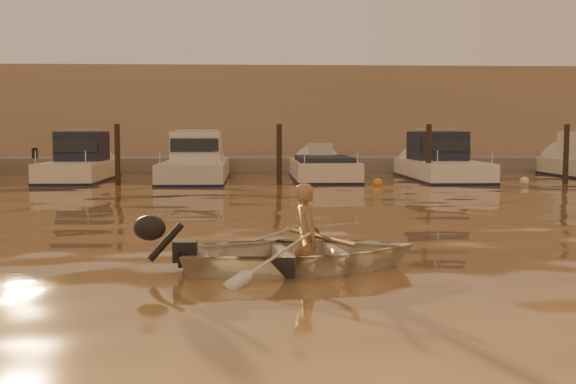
{
  "coord_description": "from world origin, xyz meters",
  "views": [
    {
      "loc": [
        -1.11,
        -10.05,
        1.81
      ],
      "look_at": [
        -0.49,
        2.24,
        0.75
      ],
      "focal_mm": 45.0,
      "sensor_mm": 36.0,
      "label": 1
    }
  ],
  "objects": [
    {
      "name": "oar_port",
      "position": [
        -0.24,
        -0.73,
        0.42
      ],
      "size": [
        0.77,
        2.0,
        0.13
      ],
      "primitive_type": "cylinder",
      "rotation": [
        1.54,
        0.0,
        0.34
      ],
      "color": "brown",
      "rests_on": "dinghy"
    },
    {
      "name": "piling_2",
      "position": [
        -0.2,
        13.8,
        0.9
      ],
      "size": [
        0.18,
        0.18,
        2.2
      ],
      "primitive_type": "cylinder",
      "color": "#2D2319",
      "rests_on": "ground_plane"
    },
    {
      "name": "moored_boat_1",
      "position": [
        -7.26,
        16.0,
        0.62
      ],
      "size": [
        1.99,
        6.01,
        1.75
      ],
      "primitive_type": null,
      "color": "#EDE4C6",
      "rests_on": "ground_plane"
    },
    {
      "name": "oar_starboard",
      "position": [
        -0.44,
        -0.76,
        0.42
      ],
      "size": [
        0.14,
        2.1,
        0.13
      ],
      "primitive_type": "cylinder",
      "rotation": [
        1.54,
        0.0,
        -0.04
      ],
      "color": "brown",
      "rests_on": "dinghy"
    },
    {
      "name": "waterfront_building",
      "position": [
        0.0,
        27.0,
        2.4
      ],
      "size": [
        46.0,
        7.0,
        4.8
      ],
      "primitive_type": "cube",
      "color": "#9E8466",
      "rests_on": "quay"
    },
    {
      "name": "moored_boat_4",
      "position": [
        5.81,
        16.0,
        0.62
      ],
      "size": [
        2.26,
        6.95,
        1.75
      ],
      "primitive_type": null,
      "color": "white",
      "rests_on": "ground_plane"
    },
    {
      "name": "quay",
      "position": [
        0.0,
        21.5,
        0.15
      ],
      "size": [
        52.0,
        4.0,
        1.0
      ],
      "primitive_type": "cube",
      "color": "gray",
      "rests_on": "ground_plane"
    },
    {
      "name": "person",
      "position": [
        -0.39,
        -0.75,
        0.41
      ],
      "size": [
        0.41,
        0.56,
        1.42
      ],
      "primitive_type": "imported",
      "rotation": [
        0.0,
        0.0,
        1.71
      ],
      "color": "#9D744E",
      "rests_on": "dinghy"
    },
    {
      "name": "piling_4",
      "position": [
        9.5,
        13.8,
        0.9
      ],
      "size": [
        0.18,
        0.18,
        2.2
      ],
      "primitive_type": "cylinder",
      "color": "#2D2319",
      "rests_on": "ground_plane"
    },
    {
      "name": "fender_d",
      "position": [
        2.98,
        13.1,
        0.1
      ],
      "size": [
        0.3,
        0.3,
        0.3
      ],
      "primitive_type": "sphere",
      "color": "orange",
      "rests_on": "ground_plane"
    },
    {
      "name": "moored_boat_2",
      "position": [
        -3.12,
        16.0,
        0.62
      ],
      "size": [
        2.21,
        7.42,
        1.75
      ],
      "primitive_type": null,
      "color": "beige",
      "rests_on": "ground_plane"
    },
    {
      "name": "dinghy",
      "position": [
        -0.49,
        -0.76,
        0.21
      ],
      "size": [
        3.43,
        2.65,
        0.65
      ],
      "primitive_type": "imported",
      "rotation": [
        0.0,
        0.0,
        1.71
      ],
      "color": "silver",
      "rests_on": "ground_plane"
    },
    {
      "name": "outboard_motor",
      "position": [
        -1.97,
        -0.96,
        0.28
      ],
      "size": [
        0.95,
        0.52,
        0.7
      ],
      "primitive_type": null,
      "rotation": [
        0.0,
        0.0,
        0.13
      ],
      "color": "black",
      "rests_on": "dinghy"
    },
    {
      "name": "piling_3",
      "position": [
        4.8,
        13.8,
        0.9
      ],
      "size": [
        0.18,
        0.18,
        2.2
      ],
      "primitive_type": "cylinder",
      "color": "#2D2319",
      "rests_on": "ground_plane"
    },
    {
      "name": "fender_e",
      "position": [
        7.99,
        13.54,
        0.1
      ],
      "size": [
        0.3,
        0.3,
        0.3
      ],
      "primitive_type": "sphere",
      "color": "silver",
      "rests_on": "ground_plane"
    },
    {
      "name": "fender_b",
      "position": [
        -8.14,
        13.89,
        0.1
      ],
      "size": [
        0.3,
        0.3,
        0.3
      ],
      "primitive_type": "sphere",
      "color": "orange",
      "rests_on": "ground_plane"
    },
    {
      "name": "ground_plane",
      "position": [
        0.0,
        0.0,
        0.0
      ],
      "size": [
        160.0,
        160.0,
        0.0
      ],
      "primitive_type": "plane",
      "color": "brown",
      "rests_on": "ground"
    },
    {
      "name": "piling_1",
      "position": [
        -5.5,
        13.8,
        0.9
      ],
      "size": [
        0.18,
        0.18,
        2.2
      ],
      "primitive_type": "cylinder",
      "color": "#2D2319",
      "rests_on": "ground_plane"
    },
    {
      "name": "fender_c",
      "position": [
        -2.49,
        13.2,
        0.1
      ],
      "size": [
        0.3,
        0.3,
        0.3
      ],
      "primitive_type": "sphere",
      "color": "silver",
      "rests_on": "ground_plane"
    },
    {
      "name": "moored_boat_3",
      "position": [
        1.48,
        16.0,
        0.22
      ],
      "size": [
        2.16,
        6.21,
        0.95
      ],
      "primitive_type": null,
      "color": "#EFDEC8",
      "rests_on": "ground_plane"
    }
  ]
}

